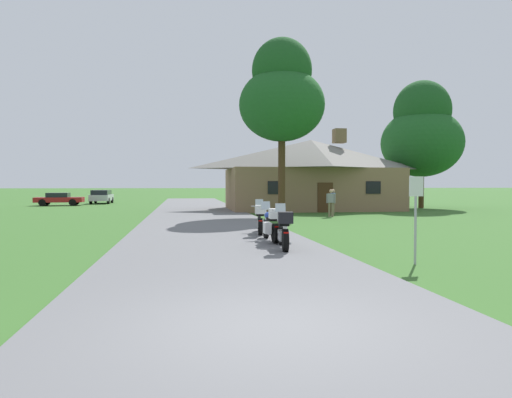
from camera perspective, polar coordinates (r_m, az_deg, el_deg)
ground_plane at (r=26.01m, az=-6.65°, el=-2.51°), size 500.00×500.00×0.00m
asphalt_driveway at (r=24.01m, az=-6.45°, el=-2.79°), size 6.40×80.00×0.06m
motorcycle_silver_nearest_to_camera at (r=13.42m, az=3.44°, el=-3.86°), size 0.72×2.08×1.30m
motorcycle_blue_second_in_row at (r=15.10m, az=2.03°, el=-3.27°), size 0.74×2.08×1.30m
motorcycle_green_farthest_in_row at (r=17.57m, az=0.50°, el=-2.52°), size 0.75×2.08×1.30m
stone_lodge at (r=35.82m, az=6.90°, el=3.14°), size 13.47×7.65×6.33m
bystander_blue_shirt_near_lodge at (r=29.37m, az=9.60°, el=-0.21°), size 0.39×0.47×1.67m
bystander_gray_shirt_beside_signpost at (r=27.90m, az=9.35°, el=-0.31°), size 0.50×0.36×1.67m
metal_signpost_roadside at (r=11.71m, az=19.34°, el=-1.19°), size 0.36×0.06×2.14m
tree_by_lodge_front at (r=28.86m, az=3.25°, el=12.84°), size 5.28×5.28×10.96m
tree_right_of_lodge at (r=40.88m, az=20.01°, el=7.72°), size 6.67×6.67×10.62m
parked_silver_suv_far_left at (r=49.97m, az=-18.73°, el=0.35°), size 1.98×4.64×1.40m
parked_red_sedan_far_left at (r=46.40m, az=-23.39°, el=0.03°), size 4.29×2.08×1.20m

